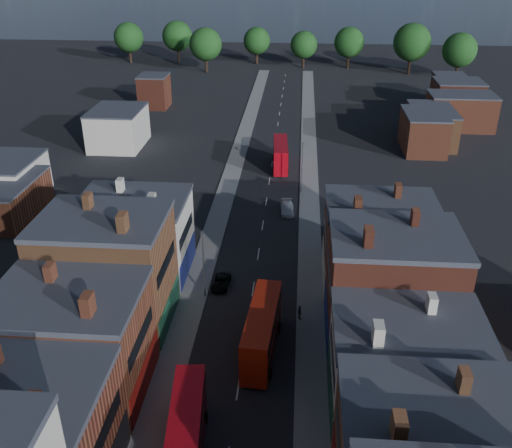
% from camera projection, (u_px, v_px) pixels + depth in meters
% --- Properties ---
extents(pavement_west, '(3.00, 200.00, 0.12)m').
position_uv_depth(pavement_west, '(218.00, 217.00, 81.20)').
color(pavement_west, gray).
rests_on(pavement_west, ground).
extents(pavement_east, '(3.00, 200.00, 0.12)m').
position_uv_depth(pavement_east, '(310.00, 220.00, 80.29)').
color(pavement_east, gray).
rests_on(pavement_east, ground).
extents(lamp_post_2, '(0.25, 0.70, 8.12)m').
position_uv_depth(lamp_post_2, '(203.00, 260.00, 61.22)').
color(lamp_post_2, slate).
rests_on(lamp_post_2, ground).
extents(lamp_post_3, '(0.25, 0.70, 8.12)m').
position_uv_depth(lamp_post_3, '(302.00, 164.00, 87.18)').
color(lamp_post_3, slate).
rests_on(lamp_post_3, ground).
extents(bus_0, '(3.41, 10.60, 4.50)m').
position_uv_depth(bus_0, '(186.00, 432.00, 42.92)').
color(bus_0, red).
rests_on(bus_0, ground).
extents(bus_1, '(3.37, 11.10, 4.73)m').
position_uv_depth(bus_1, '(262.00, 330.00, 53.83)').
color(bus_1, '#B41D0A').
rests_on(bus_1, ground).
extents(bus_2, '(3.05, 10.46, 4.47)m').
position_uv_depth(bus_2, '(280.00, 154.00, 97.73)').
color(bus_2, '#A10711').
rests_on(bus_2, ground).
extents(car_2, '(2.03, 4.04, 1.10)m').
position_uv_depth(car_2, '(221.00, 282.00, 65.04)').
color(car_2, black).
rests_on(car_2, ground).
extents(car_3, '(2.14, 4.65, 1.32)m').
position_uv_depth(car_3, '(287.00, 208.00, 82.43)').
color(car_3, silver).
rests_on(car_3, ground).
extents(ped_3, '(0.73, 1.02, 1.60)m').
position_uv_depth(ped_3, '(300.00, 313.00, 59.13)').
color(ped_3, '#534D47').
rests_on(ped_3, pavement_east).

